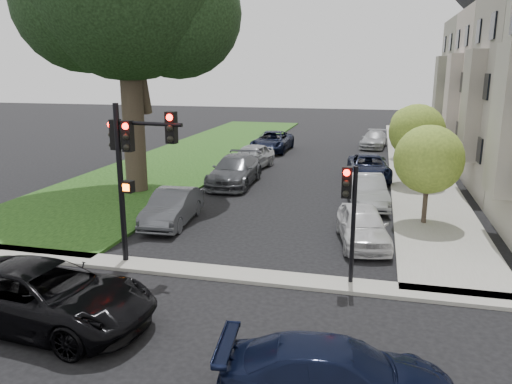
% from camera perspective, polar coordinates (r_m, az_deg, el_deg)
% --- Properties ---
extents(ground, '(140.00, 140.00, 0.00)m').
position_cam_1_polar(ground, '(14.14, -4.96, -12.71)').
color(ground, black).
rests_on(ground, ground).
extents(grass_strip, '(8.00, 44.00, 0.12)m').
position_cam_1_polar(grass_strip, '(38.79, -6.25, 4.56)').
color(grass_strip, black).
rests_on(grass_strip, ground).
extents(sidewalk_right, '(3.50, 44.00, 0.12)m').
position_cam_1_polar(sidewalk_right, '(36.58, 17.68, 3.42)').
color(sidewalk_right, '#A9A8A0').
rests_on(sidewalk_right, ground).
extents(sidewalk_cross, '(60.00, 1.00, 0.12)m').
position_cam_1_polar(sidewalk_cross, '(15.85, -2.62, -9.39)').
color(sidewalk_cross, '#A9A8A0').
rests_on(sidewalk_cross, ground).
extents(house_d, '(7.70, 7.55, 15.97)m').
position_cam_1_polar(house_d, '(43.25, 25.59, 13.43)').
color(house_d, gray).
rests_on(house_d, ground).
extents(small_tree_a, '(2.78, 2.78, 4.17)m').
position_cam_1_polar(small_tree_a, '(21.26, 19.13, 3.53)').
color(small_tree_a, '#3C2C24').
rests_on(small_tree_a, ground).
extents(small_tree_b, '(3.00, 3.00, 4.50)m').
position_cam_1_polar(small_tree_b, '(28.54, 17.92, 6.55)').
color(small_tree_b, '#3C2C24').
rests_on(small_tree_b, ground).
extents(small_tree_c, '(2.49, 2.49, 3.74)m').
position_cam_1_polar(small_tree_c, '(36.93, 17.03, 7.37)').
color(small_tree_c, '#3C2C24').
rests_on(small_tree_c, ground).
extents(traffic_signal_main, '(2.59, 0.68, 5.29)m').
position_cam_1_polar(traffic_signal_main, '(16.28, -14.06, 4.04)').
color(traffic_signal_main, black).
rests_on(traffic_signal_main, ground).
extents(traffic_signal_secondary, '(0.46, 0.37, 3.64)m').
position_cam_1_polar(traffic_signal_secondary, '(14.65, 10.67, -1.30)').
color(traffic_signal_secondary, black).
rests_on(traffic_signal_secondary, ground).
extents(car_cross_near, '(5.92, 3.09, 1.59)m').
position_cam_1_polar(car_cross_near, '(13.83, -23.02, -10.83)').
color(car_cross_near, black).
rests_on(car_cross_near, ground).
extents(car_cross_far, '(4.77, 2.37, 1.33)m').
position_cam_1_polar(car_cross_far, '(10.17, 9.33, -20.13)').
color(car_cross_far, black).
rests_on(car_cross_far, ground).
extents(car_parked_0, '(2.41, 4.41, 1.42)m').
position_cam_1_polar(car_parked_0, '(18.85, 12.09, -3.73)').
color(car_parked_0, silver).
rests_on(car_parked_0, ground).
extents(car_parked_1, '(2.25, 4.62, 1.46)m').
position_cam_1_polar(car_parked_1, '(24.03, 12.56, 0.12)').
color(car_parked_1, '#999BA0').
rests_on(car_parked_1, ground).
extents(car_parked_2, '(2.82, 5.24, 1.40)m').
position_cam_1_polar(car_parked_2, '(30.06, 12.77, 2.80)').
color(car_parked_2, black).
rests_on(car_parked_2, ground).
extents(car_parked_4, '(2.38, 4.80, 1.34)m').
position_cam_1_polar(car_parked_4, '(42.17, 13.34, 5.86)').
color(car_parked_4, '#999BA0').
rests_on(car_parked_4, ground).
extents(car_parked_5, '(1.82, 4.44, 1.43)m').
position_cam_1_polar(car_parked_5, '(21.07, -9.52, -1.71)').
color(car_parked_5, '#3F4247').
rests_on(car_parked_5, ground).
extents(car_parked_6, '(2.37, 5.59, 1.61)m').
position_cam_1_polar(car_parked_6, '(27.79, -2.44, 2.46)').
color(car_parked_6, '#3F4247').
rests_on(car_parked_6, ground).
extents(car_parked_7, '(2.51, 4.89, 1.59)m').
position_cam_1_polar(car_parked_7, '(32.15, -0.54, 4.03)').
color(car_parked_7, '#999BA0').
rests_on(car_parked_7, ground).
extents(car_parked_8, '(2.71, 5.65, 1.55)m').
position_cam_1_polar(car_parked_8, '(39.19, 1.87, 5.80)').
color(car_parked_8, black).
rests_on(car_parked_8, ground).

